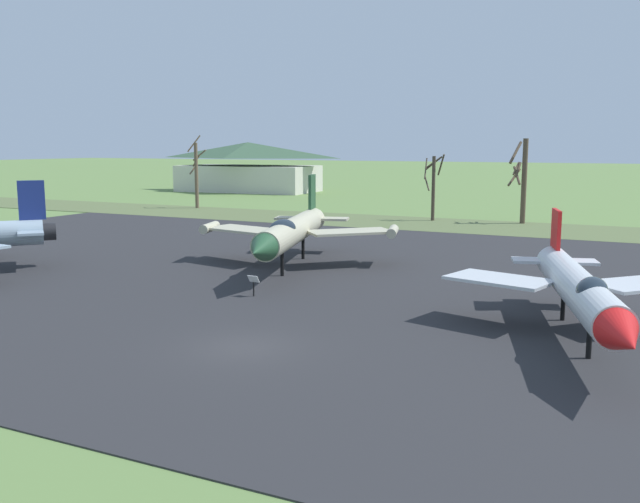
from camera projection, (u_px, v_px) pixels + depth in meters
The scene contains 10 objects.
ground_plane at pixel (245, 348), 27.12m from camera, with size 600.00×600.00×0.00m, color #607F42.
asphalt_apron at pixel (378, 283), 39.87m from camera, with size 91.27×47.90×0.05m, color #28282B.
grass_verge_strip at pixel (492, 227), 66.45m from camera, with size 151.27×12.00×0.06m, color #57663C.
jet_fighter_front_left at pixel (292, 231), 44.14m from camera, with size 13.39×17.34×5.73m.
info_placard_front_left at pixel (254, 283), 36.08m from camera, with size 0.62×0.29×1.16m.
jet_fighter_rear_left at pixel (579, 289), 27.63m from camera, with size 10.43×15.73×4.79m.
bare_tree_far_left at pixel (196, 173), 86.13m from camera, with size 2.10×1.74×9.09m.
bare_tree_left_of_center at pixel (433, 184), 71.90m from camera, with size 2.34×2.26×6.96m.
bare_tree_center at pixel (522, 178), 69.13m from camera, with size 1.78×2.69×8.51m.
visitor_building at pixel (248, 167), 117.85m from camera, with size 24.62×13.25×8.32m.
Camera 1 is at (14.20, -22.25, 7.89)m, focal length 38.87 mm.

